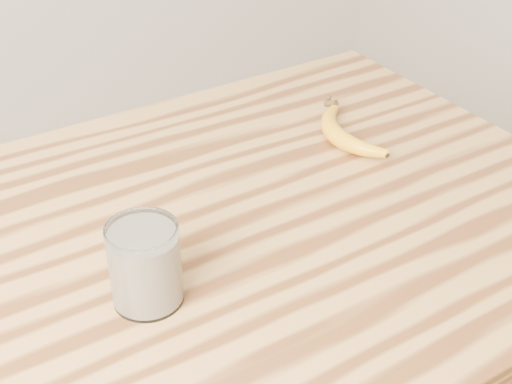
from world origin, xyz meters
TOP-DOWN VIEW (x-y plane):
  - table at (0.00, 0.00)m, footprint 1.20×0.80m
  - smoothie_glass at (-0.11, -0.08)m, footprint 0.09×0.09m
  - banana at (0.32, 0.10)m, footprint 0.13×0.27m

SIDE VIEW (x-z plane):
  - table at x=0.00m, z-range 0.32..1.22m
  - banana at x=0.32m, z-range 0.90..0.93m
  - smoothie_glass at x=-0.11m, z-range 0.90..1.01m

